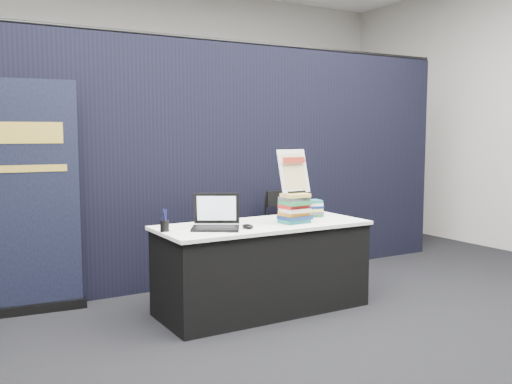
% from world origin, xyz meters
% --- Properties ---
extents(floor, '(8.00, 8.00, 0.00)m').
position_xyz_m(floor, '(0.00, 0.00, 0.00)').
color(floor, black).
rests_on(floor, ground).
extents(wall_back, '(8.00, 0.02, 3.50)m').
position_xyz_m(wall_back, '(0.00, 4.00, 1.75)').
color(wall_back, '#BBB7B0').
rests_on(wall_back, floor).
extents(drape_partition, '(6.00, 0.08, 2.40)m').
position_xyz_m(drape_partition, '(0.00, 1.60, 1.20)').
color(drape_partition, black).
rests_on(drape_partition, floor).
extents(display_table, '(1.80, 0.75, 0.75)m').
position_xyz_m(display_table, '(0.00, 0.55, 0.38)').
color(display_table, black).
rests_on(display_table, floor).
extents(laptop, '(0.45, 0.46, 0.28)m').
position_xyz_m(laptop, '(-0.48, 0.52, 0.82)').
color(laptop, black).
rests_on(laptop, display_table).
extents(mouse, '(0.09, 0.13, 0.04)m').
position_xyz_m(mouse, '(-0.23, 0.39, 0.77)').
color(mouse, black).
rests_on(mouse, display_table).
extents(brochure_left, '(0.33, 0.29, 0.00)m').
position_xyz_m(brochure_left, '(-0.72, 0.53, 0.75)').
color(brochure_left, silver).
rests_on(brochure_left, display_table).
extents(brochure_mid, '(0.33, 0.25, 0.00)m').
position_xyz_m(brochure_mid, '(-0.52, 0.41, 0.75)').
color(brochure_mid, silver).
rests_on(brochure_mid, display_table).
extents(brochure_right, '(0.41, 0.36, 0.00)m').
position_xyz_m(brochure_right, '(-0.58, 0.50, 0.75)').
color(brochure_right, white).
rests_on(brochure_right, display_table).
extents(pen_cup, '(0.09, 0.09, 0.09)m').
position_xyz_m(pen_cup, '(-0.86, 0.59, 0.79)').
color(pen_cup, black).
rests_on(pen_cup, display_table).
extents(book_stack_tall, '(0.25, 0.20, 0.25)m').
position_xyz_m(book_stack_tall, '(0.26, 0.44, 0.88)').
color(book_stack_tall, '#1C6D65').
rests_on(book_stack_tall, display_table).
extents(book_stack_short, '(0.21, 0.18, 0.15)m').
position_xyz_m(book_stack_short, '(0.58, 0.66, 0.83)').
color(book_stack_short, '#217D43').
rests_on(book_stack_short, display_table).
extents(info_sign, '(0.28, 0.14, 0.38)m').
position_xyz_m(info_sign, '(0.26, 0.47, 1.19)').
color(info_sign, black).
rests_on(info_sign, book_stack_tall).
extents(pullup_banner, '(0.83, 0.18, 1.95)m').
position_xyz_m(pullup_banner, '(-1.69, 1.47, 0.87)').
color(pullup_banner, black).
rests_on(pullup_banner, floor).
extents(stacking_chair, '(0.46, 0.47, 0.92)m').
position_xyz_m(stacking_chair, '(0.74, 1.21, 0.51)').
color(stacking_chair, black).
rests_on(stacking_chair, floor).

